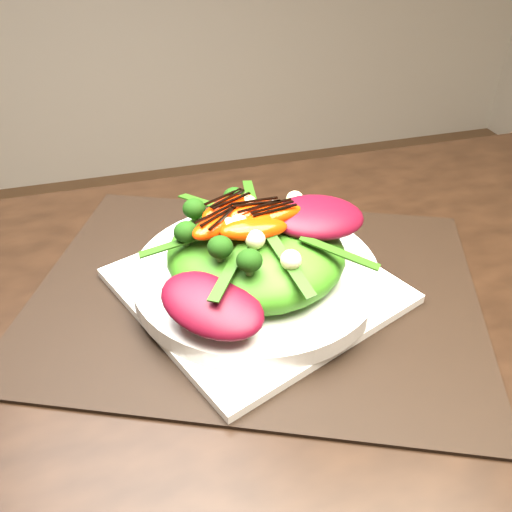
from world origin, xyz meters
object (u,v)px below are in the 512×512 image
object	(u,v)px
plate_base	(256,285)
salad_bowl	(256,275)
dining_table	(79,478)
lettuce_mound	(256,253)
placemat	(256,290)
orange_segment	(230,217)

from	to	relation	value
plate_base	salad_bowl	distance (m)	0.01
dining_table	lettuce_mound	bearing A→B (deg)	39.68
salad_bowl	lettuce_mound	bearing A→B (deg)	0.00
plate_base	salad_bowl	size ratio (longest dim) A/B	0.97
dining_table	plate_base	bearing A→B (deg)	39.68
salad_bowl	lettuce_mound	size ratio (longest dim) A/B	1.41
dining_table	placemat	size ratio (longest dim) A/B	3.42
dining_table	placemat	bearing A→B (deg)	39.68
plate_base	lettuce_mound	world-z (taller)	lettuce_mound
placemat	lettuce_mound	world-z (taller)	lettuce_mound
placemat	orange_segment	xyz separation A→B (m)	(-0.02, 0.01, 0.09)
dining_table	salad_bowl	world-z (taller)	dining_table
plate_base	placemat	bearing A→B (deg)	0.00
salad_bowl	orange_segment	world-z (taller)	orange_segment
lettuce_mound	dining_table	bearing A→B (deg)	-140.32
dining_table	orange_segment	distance (m)	0.27
placemat	lettuce_mound	bearing A→B (deg)	0.00
dining_table	placemat	xyz separation A→B (m)	(0.19, 0.16, 0.02)
dining_table	orange_segment	world-z (taller)	dining_table
placemat	plate_base	bearing A→B (deg)	0.00
lettuce_mound	orange_segment	world-z (taller)	orange_segment
dining_table	placemat	distance (m)	0.25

